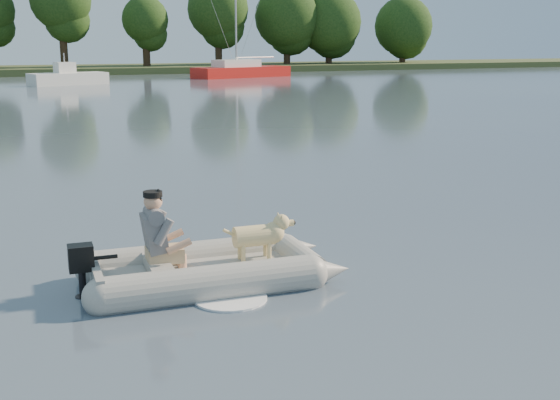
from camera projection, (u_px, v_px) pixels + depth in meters
name	position (u px, v px, depth m)	size (l,w,h in m)	color
water	(291.00, 290.00, 8.62)	(160.00, 160.00, 0.00)	slate
shore_bank	(21.00, 71.00, 64.33)	(160.00, 12.00, 0.70)	#47512D
treeline	(83.00, 15.00, 64.53)	(84.66, 7.35, 9.27)	#332316
dinghy	(209.00, 240.00, 8.81)	(4.25, 2.71, 1.31)	gray
man	(156.00, 230.00, 8.59)	(0.68, 0.59, 1.01)	slate
dog	(254.00, 239.00, 9.07)	(0.88, 0.31, 0.59)	#CCBA75
outboard_motor	(82.00, 273.00, 8.35)	(0.39, 0.27, 0.74)	black
motorboat	(68.00, 70.00, 48.06)	(5.36, 2.06, 2.27)	white
sailboat	(241.00, 71.00, 58.30)	(8.93, 4.98, 11.76)	red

